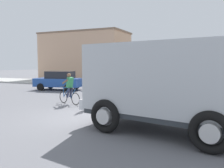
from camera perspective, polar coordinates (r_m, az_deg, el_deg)
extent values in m
plane|color=slate|center=(10.08, -6.41, -7.93)|extent=(120.00, 120.00, 0.00)
cube|color=#ADADA8|center=(22.73, 11.48, -0.58)|extent=(80.00, 5.00, 0.16)
cube|color=#B2B7BC|center=(7.84, 13.45, 1.57)|extent=(5.55, 3.34, 2.20)
cube|color=#2D3338|center=(7.99, 13.27, -6.90)|extent=(5.44, 3.28, 0.16)
cube|color=silver|center=(9.25, -2.56, -4.03)|extent=(0.64, 2.38, 0.36)
cube|color=black|center=(9.05, -1.83, 5.28)|extent=(0.48, 2.11, 0.70)
torus|color=black|center=(7.65, -1.74, -7.84)|extent=(1.12, 0.42, 1.10)
cylinder|color=beige|center=(7.65, -1.74, -7.84)|extent=(0.54, 0.38, 0.50)
torus|color=black|center=(9.80, 7.10, -5.03)|extent=(1.12, 0.42, 1.10)
cylinder|color=beige|center=(9.80, 7.10, -5.03)|extent=(0.54, 0.38, 0.50)
torus|color=black|center=(6.38, 22.89, -10.86)|extent=(1.12, 0.42, 1.10)
cylinder|color=beige|center=(6.38, 22.89, -10.86)|extent=(0.54, 0.38, 0.50)
torus|color=black|center=(13.67, -11.77, -3.14)|extent=(0.66, 0.23, 0.68)
torus|color=black|center=(12.86, -8.90, -3.60)|extent=(0.66, 0.23, 0.68)
cylinder|color=#1E4C8C|center=(13.33, -10.90, -0.88)|extent=(0.59, 0.21, 0.09)
cylinder|color=#1E4C8C|center=(13.40, -11.04, -1.91)|extent=(0.50, 0.18, 0.57)
cylinder|color=#1E4C8C|center=(12.98, -9.50, -2.33)|extent=(0.44, 0.16, 0.57)
cylinder|color=#1E4C8C|center=(13.61, -11.72, -1.92)|extent=(0.10, 0.07, 0.59)
cylinder|color=black|center=(13.56, -11.68, -0.61)|extent=(0.17, 0.49, 0.03)
cube|color=black|center=(13.10, -10.08, -1.08)|extent=(0.26, 0.18, 0.06)
cube|color=#338C51|center=(13.11, -10.24, 0.37)|extent=(0.37, 0.39, 0.59)
sphere|color=brown|center=(13.14, -10.46, 2.12)|extent=(0.22, 0.22, 0.22)
cylinder|color=#2D334C|center=(13.13, -10.63, -2.09)|extent=(0.33, 0.20, 0.57)
cylinder|color=brown|center=(13.16, -11.34, 0.59)|extent=(0.50, 0.22, 0.29)
cylinder|color=#2D334C|center=(13.25, -9.95, -2.01)|extent=(0.33, 0.20, 0.57)
cylinder|color=brown|center=(13.36, -10.26, 0.67)|extent=(0.50, 0.22, 0.29)
cylinder|color=red|center=(13.12, -3.70, -4.00)|extent=(0.12, 0.12, 0.40)
cylinder|color=white|center=(13.06, -3.71, -2.27)|extent=(0.12, 0.12, 0.40)
cylinder|color=red|center=(13.02, -3.72, -0.52)|extent=(0.12, 0.12, 0.40)
cylinder|color=white|center=(12.99, -3.73, 1.24)|extent=(0.12, 0.12, 0.40)
cylinder|color=red|center=(12.97, -3.74, 3.00)|extent=(0.12, 0.12, 0.40)
cylinder|color=white|center=(12.96, -3.75, 4.77)|extent=(0.12, 0.12, 0.40)
cylinder|color=red|center=(12.96, -3.76, 6.53)|extent=(0.12, 0.12, 0.40)
cylinder|color=white|center=(12.98, -3.77, 8.30)|extent=(0.12, 0.12, 0.40)
cube|color=black|center=(13.13, -3.39, 7.17)|extent=(0.24, 0.20, 0.60)
sphere|color=red|center=(13.23, -3.14, 7.16)|extent=(0.14, 0.14, 0.14)
cube|color=#234C9E|center=(20.52, -12.88, 0.40)|extent=(4.24, 2.38, 0.70)
cube|color=black|center=(20.41, -12.54, 2.21)|extent=(2.42, 1.81, 0.60)
cylinder|color=black|center=(20.42, -17.04, -0.70)|extent=(0.62, 0.28, 0.60)
cylinder|color=black|center=(21.88, -14.73, -0.28)|extent=(0.62, 0.28, 0.60)
cylinder|color=black|center=(19.25, -10.72, -0.90)|extent=(0.62, 0.28, 0.60)
cylinder|color=black|center=(20.79, -8.75, -0.44)|extent=(0.62, 0.28, 0.60)
cylinder|color=#2D334C|center=(20.24, -5.88, -0.20)|extent=(0.22, 0.22, 0.85)
cube|color=#D13838|center=(20.18, -5.89, 1.79)|extent=(0.34, 0.22, 0.56)
sphere|color=tan|center=(20.17, -5.90, 2.90)|extent=(0.20, 0.20, 0.20)
cube|color=tan|center=(33.19, -6.63, 6.54)|extent=(11.64, 5.98, 6.32)
cube|color=#775E4C|center=(33.43, -6.69, 12.13)|extent=(11.88, 6.09, 0.20)
cube|color=beige|center=(27.81, 14.38, 4.18)|extent=(8.74, 5.28, 3.86)
cube|color=gray|center=(27.86, 14.47, 8.36)|extent=(8.91, 5.39, 0.20)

